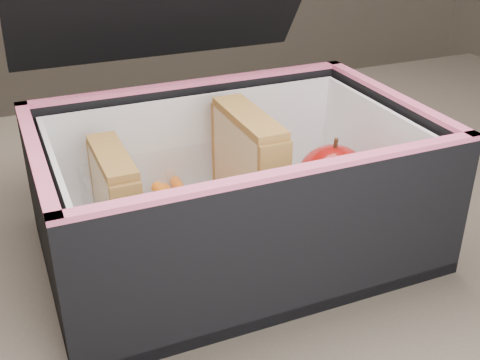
# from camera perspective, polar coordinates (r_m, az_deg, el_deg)

# --- Properties ---
(kitchen_table) EXTENTS (1.20, 0.80, 0.75)m
(kitchen_table) POSITION_cam_1_polar(r_m,az_deg,el_deg) (0.66, 3.70, -10.21)
(kitchen_table) COLOR brown
(kitchen_table) RESTS_ON ground
(lunch_bag) EXTENTS (0.33, 0.34, 0.30)m
(lunch_bag) POSITION_cam_1_polar(r_m,az_deg,el_deg) (0.53, -0.82, 0.23)
(lunch_bag) COLOR black
(lunch_bag) RESTS_ON kitchen_table
(plastic_tub) EXTENTS (0.16, 0.11, 0.07)m
(plastic_tub) POSITION_cam_1_polar(r_m,az_deg,el_deg) (0.53, -5.14, -2.82)
(plastic_tub) COLOR white
(plastic_tub) RESTS_ON lunch_bag
(sandwich_left) EXTENTS (0.02, 0.09, 0.10)m
(sandwich_left) POSITION_cam_1_polar(r_m,az_deg,el_deg) (0.51, -11.60, -2.38)
(sandwich_left) COLOR tan
(sandwich_left) RESTS_ON plastic_tub
(sandwich_right) EXTENTS (0.03, 0.10, 0.11)m
(sandwich_right) POSITION_cam_1_polar(r_m,az_deg,el_deg) (0.53, 0.80, 0.74)
(sandwich_right) COLOR tan
(sandwich_right) RESTS_ON plastic_tub
(carrot_sticks) EXTENTS (0.05, 0.15, 0.03)m
(carrot_sticks) POSITION_cam_1_polar(r_m,az_deg,el_deg) (0.53, -4.78, -4.11)
(carrot_sticks) COLOR #FF6600
(carrot_sticks) RESTS_ON plastic_tub
(paper_napkin) EXTENTS (0.10, 0.10, 0.01)m
(paper_napkin) POSITION_cam_1_polar(r_m,az_deg,el_deg) (0.59, 7.99, -2.48)
(paper_napkin) COLOR white
(paper_napkin) RESTS_ON lunch_bag
(red_apple) EXTENTS (0.08, 0.08, 0.07)m
(red_apple) POSITION_cam_1_polar(r_m,az_deg,el_deg) (0.57, 8.81, 0.23)
(red_apple) COLOR #800801
(red_apple) RESTS_ON paper_napkin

